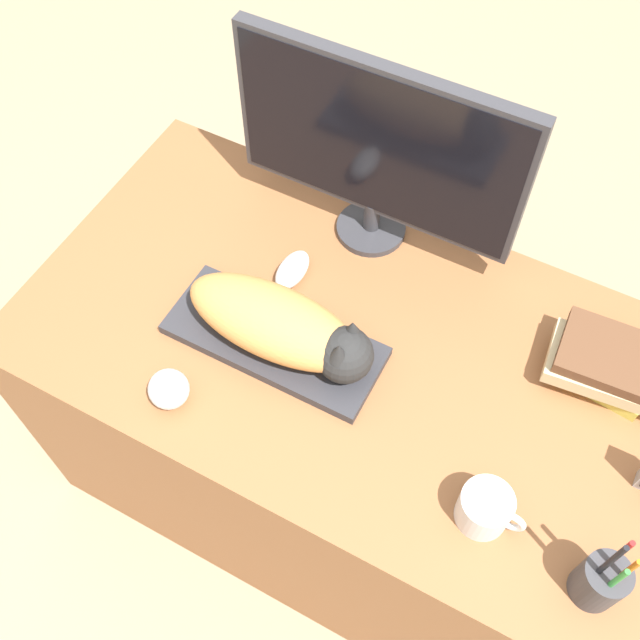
% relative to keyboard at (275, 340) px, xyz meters
% --- Properties ---
extents(ground_plane, '(12.00, 12.00, 0.00)m').
position_rel_keyboard_xyz_m(ground_plane, '(0.15, -0.31, -0.77)').
color(ground_plane, '#998466').
extents(desk, '(1.38, 0.76, 0.76)m').
position_rel_keyboard_xyz_m(desk, '(0.15, 0.07, -0.39)').
color(desk, brown).
rests_on(desk, ground_plane).
extents(keyboard, '(0.44, 0.18, 0.02)m').
position_rel_keyboard_xyz_m(keyboard, '(0.00, 0.00, 0.00)').
color(keyboard, '#2D2D33').
rests_on(keyboard, desk).
extents(cat, '(0.40, 0.15, 0.13)m').
position_rel_keyboard_xyz_m(cat, '(0.03, -0.00, 0.07)').
color(cat, '#D18C47').
rests_on(cat, keyboard).
extents(monitor, '(0.61, 0.15, 0.45)m').
position_rel_keyboard_xyz_m(monitor, '(0.04, 0.35, 0.24)').
color(monitor, '#333338').
rests_on(monitor, desk).
extents(computer_mouse, '(0.06, 0.11, 0.04)m').
position_rel_keyboard_xyz_m(computer_mouse, '(-0.05, 0.16, 0.01)').
color(computer_mouse, silver).
rests_on(computer_mouse, desk).
extents(coffee_mug, '(0.12, 0.09, 0.08)m').
position_rel_keyboard_xyz_m(coffee_mug, '(0.50, -0.14, 0.03)').
color(coffee_mug, silver).
rests_on(coffee_mug, desk).
extents(pen_cup, '(0.08, 0.08, 0.23)m').
position_rel_keyboard_xyz_m(pen_cup, '(0.71, -0.17, 0.05)').
color(pen_cup, '#38383D').
rests_on(pen_cup, desk).
extents(baseball, '(0.08, 0.08, 0.08)m').
position_rel_keyboard_xyz_m(baseball, '(-0.11, -0.20, 0.03)').
color(baseball, silver).
rests_on(baseball, desk).
extents(book_stack, '(0.23, 0.17, 0.09)m').
position_rel_keyboard_xyz_m(book_stack, '(0.60, 0.23, 0.03)').
color(book_stack, '#CCC14C').
rests_on(book_stack, desk).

